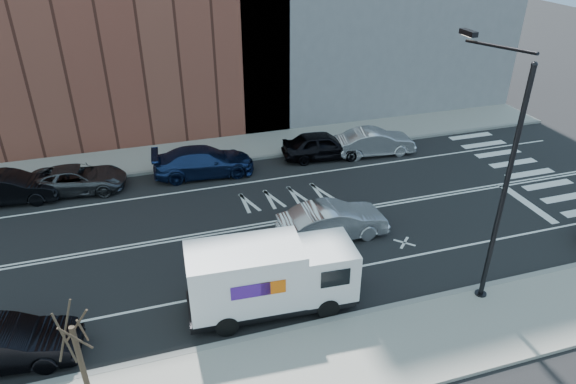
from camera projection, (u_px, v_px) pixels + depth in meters
ground at (255, 226)px, 23.99m from camera, size 120.00×120.00×0.00m
sidewalk_near at (321, 365)px, 16.61m from camera, size 44.00×3.60×0.15m
sidewalk_far at (221, 150)px, 31.30m from camera, size 44.00×3.60×0.15m
curb_near at (303, 327)px, 18.11m from camera, size 44.00×0.25×0.17m
curb_far at (226, 162)px, 29.80m from camera, size 44.00×0.25×0.17m
crosswalk at (539, 179)px, 28.12m from camera, size 3.00×14.00×0.01m
road_markings at (255, 226)px, 23.99m from camera, size 40.00×8.60×0.01m
streetlight at (498, 173)px, 17.56m from camera, size 0.44×4.02×9.34m
street_tree at (85, 377)px, 14.47m from camera, size 1.20×1.20×3.75m
fedex_van at (270, 276)px, 18.40m from camera, size 6.24×2.46×2.80m
far_parked_b at (9, 188)px, 25.61m from camera, size 4.86×2.10×1.56m
far_parked_c at (77, 179)px, 26.66m from camera, size 5.15×2.85×1.36m
far_parked_d at (204, 161)px, 28.24m from camera, size 5.63×2.61×1.59m
far_parked_e at (322, 145)px, 30.13m from camera, size 4.90×2.39×1.61m
far_parked_f at (375, 142)px, 30.63m from camera, size 4.81×2.02×1.54m
driving_sedan at (333, 221)px, 22.83m from camera, size 4.92×1.76×1.61m
near_parked_rear_a at (3, 345)px, 16.44m from camera, size 4.84×2.14×1.54m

